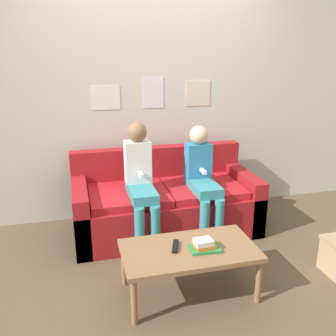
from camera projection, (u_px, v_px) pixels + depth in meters
name	position (u px, v px, depth m)	size (l,w,h in m)	color
ground_plane	(179.00, 255.00, 3.38)	(10.00, 10.00, 0.00)	brown
wall_back	(153.00, 96.00, 3.95)	(8.00, 0.06, 2.60)	beige
couch	(165.00, 204.00, 3.79)	(1.80, 0.84, 0.79)	maroon
coffee_table	(189.00, 253.00, 2.76)	(0.99, 0.54, 0.38)	#8E6642
person_left	(140.00, 179.00, 3.44)	(0.24, 0.57, 1.14)	teal
person_right	(202.00, 176.00, 3.58)	(0.24, 0.57, 1.08)	teal
tv_remote	(175.00, 246.00, 2.75)	(0.09, 0.17, 0.02)	black
book_stack	(204.00, 245.00, 2.72)	(0.23, 0.16, 0.09)	#2D8442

